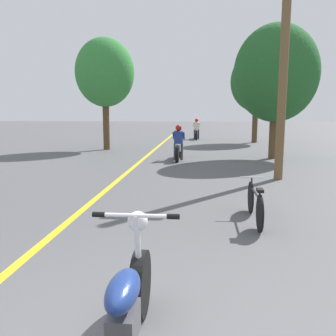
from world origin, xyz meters
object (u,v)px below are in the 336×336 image
at_px(roadside_tree_right_near, 276,74).
at_px(roadside_tree_left, 105,73).
at_px(motorcycle_rider_lead, 178,146).
at_px(roadside_tree_right_far, 256,82).
at_px(motorcycle_rider_far, 196,131).
at_px(utility_pole, 283,71).
at_px(motorcycle_foreground, 125,314).
at_px(bicycle_parked, 255,203).

distance_m(roadside_tree_right_near, roadside_tree_left, 8.04).
bearing_deg(motorcycle_rider_lead, roadside_tree_right_far, 62.89).
xyz_separation_m(roadside_tree_left, motorcycle_rider_lead, (3.80, -3.34, -3.20)).
bearing_deg(motorcycle_rider_far, utility_pole, -79.78).
height_order(motorcycle_foreground, motorcycle_rider_lead, motorcycle_rider_lead).
xyz_separation_m(motorcycle_rider_lead, motorcycle_rider_far, (0.57, 10.22, 0.00)).
bearing_deg(utility_pole, bicycle_parked, -107.06).
bearing_deg(bicycle_parked, motorcycle_foreground, -112.12).
bearing_deg(roadside_tree_right_far, bicycle_parked, -98.14).
relative_size(roadside_tree_right_near, bicycle_parked, 3.13).
bearing_deg(bicycle_parked, roadside_tree_right_far, 81.86).
bearing_deg(roadside_tree_left, utility_pole, -45.92).
bearing_deg(roadside_tree_right_far, roadside_tree_right_near, -92.57).
relative_size(roadside_tree_right_far, motorcycle_foreground, 2.59).
height_order(roadside_tree_right_far, motorcycle_foreground, roadside_tree_right_far).
relative_size(roadside_tree_right_near, motorcycle_rider_far, 2.58).
height_order(roadside_tree_left, motorcycle_rider_far, roadside_tree_left).
distance_m(utility_pole, motorcycle_rider_far, 14.44).
height_order(motorcycle_foreground, motorcycle_rider_far, motorcycle_rider_far).
relative_size(utility_pole, roadside_tree_right_near, 1.10).
xyz_separation_m(motorcycle_foreground, motorcycle_rider_lead, (-0.34, 11.57, 0.11)).
distance_m(motorcycle_rider_lead, bicycle_parked, 8.07).
xyz_separation_m(roadside_tree_right_far, motorcycle_rider_lead, (-4.12, -8.05, -3.08)).
bearing_deg(roadside_tree_right_near, utility_pole, -98.78).
xyz_separation_m(motorcycle_rider_lead, bicycle_parked, (1.85, -7.85, -0.20)).
relative_size(utility_pole, roadside_tree_right_far, 1.08).
bearing_deg(bicycle_parked, roadside_tree_left, 116.79).
bearing_deg(roadside_tree_right_far, roadside_tree_left, -149.28).
relative_size(utility_pole, roadside_tree_left, 1.08).
distance_m(roadside_tree_right_near, roadside_tree_right_far, 7.33).
bearing_deg(roadside_tree_right_near, motorcycle_rider_far, 108.77).
relative_size(roadside_tree_right_far, motorcycle_rider_lead, 2.63).
relative_size(roadside_tree_right_far, bicycle_parked, 3.19).
bearing_deg(motorcycle_rider_lead, roadside_tree_left, 138.70).
distance_m(roadside_tree_right_far, motorcycle_foreground, 20.24).
distance_m(utility_pole, bicycle_parked, 5.03).
distance_m(roadside_tree_right_far, motorcycle_rider_far, 5.18).
distance_m(roadside_tree_right_far, bicycle_parked, 16.40).
bearing_deg(utility_pole, motorcycle_rider_far, 100.22).
xyz_separation_m(utility_pole, motorcycle_rider_far, (-2.52, 14.00, -2.48)).
height_order(roadside_tree_left, motorcycle_foreground, roadside_tree_left).
relative_size(roadside_tree_left, motorcycle_rider_lead, 2.63).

